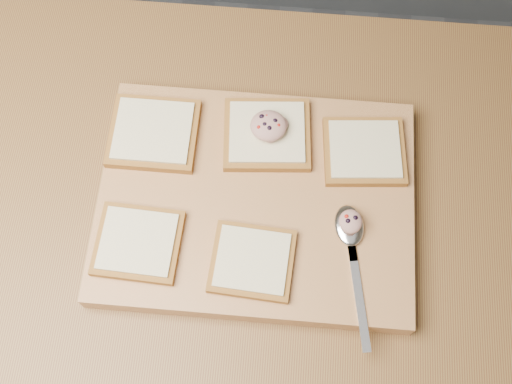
# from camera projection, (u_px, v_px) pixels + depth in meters

# --- Properties ---
(ground) EXTENTS (4.00, 4.00, 0.00)m
(ground) POSITION_uv_depth(u_px,v_px,m) (210.00, 338.00, 1.75)
(ground) COLOR #515459
(ground) RESTS_ON ground
(island_counter) EXTENTS (2.00, 0.80, 0.90)m
(island_counter) POSITION_uv_depth(u_px,v_px,m) (196.00, 301.00, 1.33)
(island_counter) COLOR slate
(island_counter) RESTS_ON ground
(cutting_board) EXTENTS (0.44, 0.34, 0.04)m
(cutting_board) POSITION_uv_depth(u_px,v_px,m) (256.00, 202.00, 0.92)
(cutting_board) COLOR #B7824E
(cutting_board) RESTS_ON island_counter
(bread_far_left) EXTENTS (0.13, 0.12, 0.02)m
(bread_far_left) POSITION_uv_depth(u_px,v_px,m) (153.00, 133.00, 0.93)
(bread_far_left) COLOR #986227
(bread_far_left) RESTS_ON cutting_board
(bread_far_center) EXTENTS (0.13, 0.12, 0.02)m
(bread_far_center) POSITION_uv_depth(u_px,v_px,m) (267.00, 134.00, 0.93)
(bread_far_center) COLOR #986227
(bread_far_center) RESTS_ON cutting_board
(bread_far_right) EXTENTS (0.12, 0.12, 0.02)m
(bread_far_right) POSITION_uv_depth(u_px,v_px,m) (364.00, 151.00, 0.92)
(bread_far_right) COLOR #986227
(bread_far_right) RESTS_ON cutting_board
(bread_near_left) EXTENTS (0.12, 0.11, 0.02)m
(bread_near_left) POSITION_uv_depth(u_px,v_px,m) (138.00, 243.00, 0.87)
(bread_near_left) COLOR #986227
(bread_near_left) RESTS_ON cutting_board
(bread_near_center) EXTENTS (0.12, 0.11, 0.02)m
(bread_near_center) POSITION_uv_depth(u_px,v_px,m) (252.00, 261.00, 0.86)
(bread_near_center) COLOR #986227
(bread_near_center) RESTS_ON cutting_board
(tuna_salad_dollop) EXTENTS (0.05, 0.05, 0.02)m
(tuna_salad_dollop) POSITION_uv_depth(u_px,v_px,m) (269.00, 126.00, 0.91)
(tuna_salad_dollop) COLOR tan
(tuna_salad_dollop) RESTS_ON bread_far_center
(spoon) EXTENTS (0.06, 0.20, 0.01)m
(spoon) POSITION_uv_depth(u_px,v_px,m) (350.00, 236.00, 0.87)
(spoon) COLOR silver
(spoon) RESTS_ON cutting_board
(spoon_salad) EXTENTS (0.03, 0.04, 0.02)m
(spoon_salad) POSITION_uv_depth(u_px,v_px,m) (351.00, 221.00, 0.86)
(spoon_salad) COLOR tan
(spoon_salad) RESTS_ON spoon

